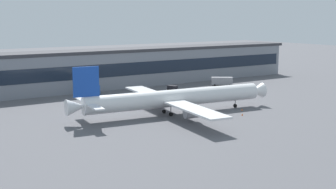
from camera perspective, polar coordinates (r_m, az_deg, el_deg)
ground_plane at (r=130.35m, az=4.28°, el=-2.18°), size 600.00×600.00×0.00m
terminal_building at (r=176.24m, az=-6.94°, el=3.37°), size 173.19×14.32×14.89m
airliner at (r=125.62m, az=0.62°, el=-0.48°), size 61.69×53.43×14.74m
fuel_truck at (r=180.75m, az=6.83°, el=1.75°), size 8.50×7.09×3.35m
stair_truck at (r=158.00m, az=-9.75°, el=0.55°), size 6.18×2.91×3.55m
baggage_tug at (r=167.40m, az=0.55°, el=0.90°), size 3.20×4.09×1.85m
traffic_cone_0 at (r=126.40m, az=9.46°, el=-2.54°), size 0.45×0.45×0.56m
traffic_cone_1 at (r=133.33m, az=9.43°, el=-1.89°), size 0.45×0.45×0.56m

